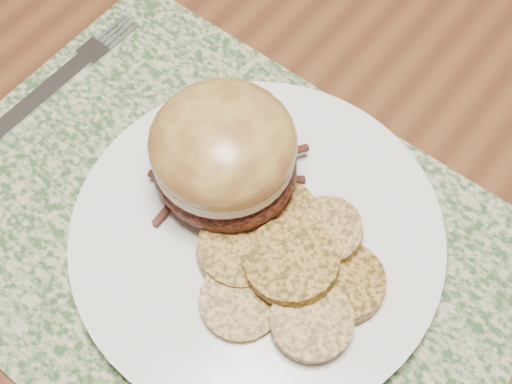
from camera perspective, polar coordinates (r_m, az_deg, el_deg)
placemat at (r=0.54m, az=-3.35°, el=-4.03°), size 0.45×0.33×0.00m
dinner_plate at (r=0.53m, az=0.08°, el=-3.55°), size 0.26×0.26×0.02m
pork_sandwich at (r=0.51m, az=-2.61°, el=3.09°), size 0.11×0.11×0.08m
roasted_potatoes at (r=0.50m, az=2.74°, el=-5.91°), size 0.14×0.14×0.03m
fork at (r=0.63m, az=-16.02°, el=8.07°), size 0.02×0.20×0.00m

